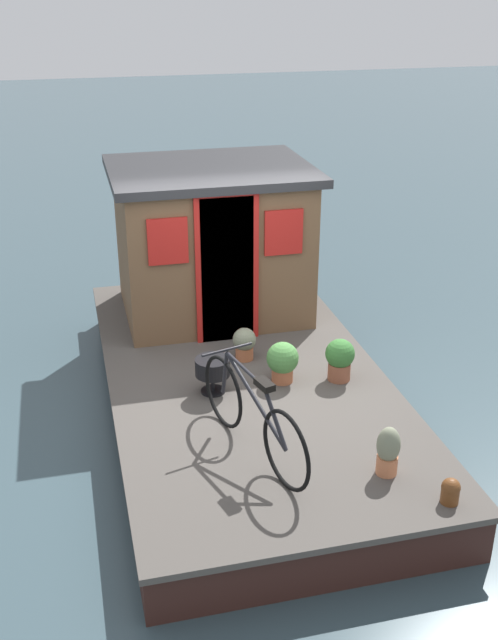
% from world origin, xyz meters
% --- Properties ---
extents(ground_plane, '(60.00, 60.00, 0.00)m').
position_xyz_m(ground_plane, '(0.00, 0.00, 0.00)').
color(ground_plane, '#384C54').
extents(houseboat_deck, '(5.60, 2.88, 0.51)m').
position_xyz_m(houseboat_deck, '(0.00, 0.00, 0.26)').
color(houseboat_deck, '#4C4742').
rests_on(houseboat_deck, ground_plane).
extents(houseboat_cabin, '(1.92, 2.37, 1.83)m').
position_xyz_m(houseboat_cabin, '(1.69, 0.00, 1.44)').
color(houseboat_cabin, brown).
rests_on(houseboat_cabin, houseboat_deck).
extents(bicycle, '(1.73, 0.63, 0.84)m').
position_xyz_m(bicycle, '(-1.48, 0.28, 0.90)').
color(bicycle, black).
rests_on(bicycle, houseboat_deck).
extents(potted_plant_sage, '(0.34, 0.34, 0.44)m').
position_xyz_m(potted_plant_sage, '(-0.29, -0.34, 0.75)').
color(potted_plant_sage, '#B2603D').
rests_on(potted_plant_sage, houseboat_deck).
extents(potted_plant_basil, '(0.20, 0.20, 0.45)m').
position_xyz_m(potted_plant_basil, '(-2.04, -0.75, 0.74)').
color(potted_plant_basil, '#C6754C').
rests_on(potted_plant_basil, houseboat_deck).
extents(potted_plant_geranium, '(0.31, 0.31, 0.46)m').
position_xyz_m(potted_plant_geranium, '(-0.39, -0.92, 0.76)').
color(potted_plant_geranium, '#935138').
rests_on(potted_plant_geranium, houseboat_deck).
extents(potted_plant_mint, '(0.26, 0.26, 0.37)m').
position_xyz_m(potted_plant_mint, '(0.29, -0.07, 0.71)').
color(potted_plant_mint, '#B2603D').
rests_on(potted_plant_mint, houseboat_deck).
extents(charcoal_grill, '(0.35, 0.35, 0.38)m').
position_xyz_m(charcoal_grill, '(-0.33, 0.41, 0.78)').
color(charcoal_grill, black).
rests_on(charcoal_grill, houseboat_deck).
extents(mooring_bollard, '(0.16, 0.16, 0.22)m').
position_xyz_m(mooring_bollard, '(-2.53, -1.09, 0.62)').
color(mooring_bollard, brown).
rests_on(mooring_bollard, houseboat_deck).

